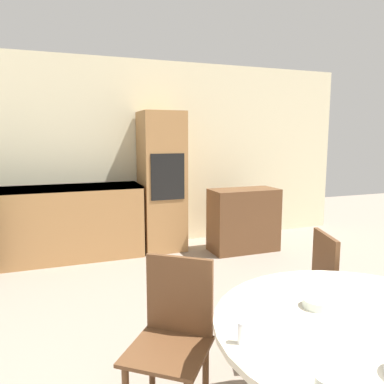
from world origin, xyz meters
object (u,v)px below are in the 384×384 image
at_px(sideboard, 244,220).
at_px(chair_far_right, 309,290).
at_px(dining_table, 363,368).
at_px(chair_far_left, 173,332).
at_px(bowl_centre, 317,303).
at_px(oven_unit, 162,182).

height_order(sideboard, chair_far_right, chair_far_right).
xyz_separation_m(dining_table, chair_far_left, (-0.67, 0.64, -0.03)).
xyz_separation_m(dining_table, bowl_centre, (-0.09, 0.21, 0.22)).
xyz_separation_m(chair_far_left, chair_far_right, (1.04, 0.21, 0.00)).
relative_size(sideboard, chair_far_right, 1.01).
distance_m(chair_far_left, bowl_centre, 0.76).
xyz_separation_m(oven_unit, dining_table, (-0.16, -3.75, -0.39)).
relative_size(sideboard, bowl_centre, 6.72).
bearing_deg(dining_table, bowl_centre, 113.28).
relative_size(dining_table, chair_far_left, 1.46).
distance_m(dining_table, bowl_centre, 0.32).
height_order(sideboard, chair_far_left, chair_far_left).
relative_size(oven_unit, sideboard, 2.05).
height_order(sideboard, bowl_centre, sideboard).
bearing_deg(oven_unit, sideboard, -25.45).
bearing_deg(chair_far_left, dining_table, -5.44).
bearing_deg(dining_table, oven_unit, 87.59).
bearing_deg(bowl_centre, oven_unit, 85.98).
bearing_deg(sideboard, chair_far_right, -108.29).
bearing_deg(dining_table, chair_far_left, 136.47).
distance_m(sideboard, chair_far_right, 2.55).
bearing_deg(sideboard, chair_far_left, -124.94).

